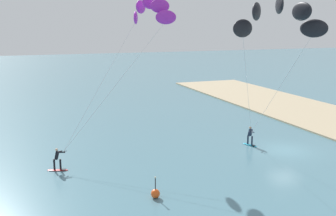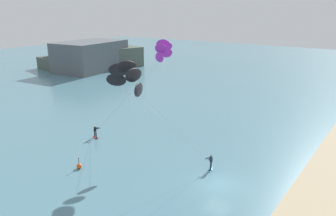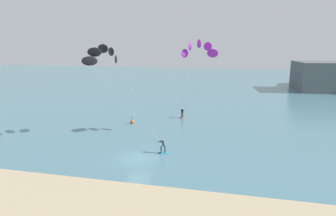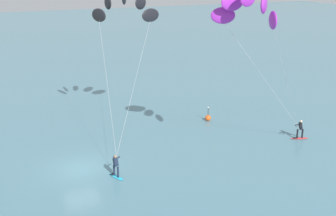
{
  "view_description": "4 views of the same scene",
  "coord_description": "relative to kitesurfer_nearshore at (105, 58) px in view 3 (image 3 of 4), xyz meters",
  "views": [
    {
      "loc": [
        -28.05,
        20.94,
        10.43
      ],
      "look_at": [
        0.27,
        10.4,
        4.3
      ],
      "focal_mm": 44.65,
      "sensor_mm": 36.0,
      "label": 1
    },
    {
      "loc": [
        -26.27,
        -12.75,
        16.25
      ],
      "look_at": [
        4.84,
        9.26,
        4.8
      ],
      "focal_mm": 36.24,
      "sensor_mm": 36.0,
      "label": 2
    },
    {
      "loc": [
        9.66,
        -28.05,
        12.12
      ],
      "look_at": [
        0.96,
        10.42,
        3.38
      ],
      "focal_mm": 31.05,
      "sensor_mm": 36.0,
      "label": 3
    },
    {
      "loc": [
        28.51,
        -5.12,
        14.03
      ],
      "look_at": [
        -1.03,
        7.35,
        3.39
      ],
      "focal_mm": 45.98,
      "sensor_mm": 36.0,
      "label": 4
    }
  ],
  "objects": [
    {
      "name": "ground_plane",
      "position": [
        5.83,
        -5.48,
        -10.43
      ],
      "size": [
        240.0,
        240.0,
        0.0
      ],
      "primitive_type": "plane",
      "color": "slate"
    },
    {
      "name": "kitesurfer_mid_water",
      "position": [
        10.8,
        5.03,
        0.6
      ],
      "size": [
        6.49,
        10.6,
        12.68
      ],
      "color": "red",
      "rests_on": "ground"
    },
    {
      "name": "marker_buoy",
      "position": [
        0.38,
        7.86,
        -10.13
      ],
      "size": [
        0.56,
        0.56,
        1.38
      ],
      "color": "#EA5119",
      "rests_on": "ground"
    },
    {
      "name": "kitesurfer_nearshore",
      "position": [
        0.0,
        0.0,
        0.0
      ],
      "size": [
        10.97,
        6.93,
        12.09
      ],
      "color": "#23ADD1",
      "rests_on": "ground"
    }
  ]
}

